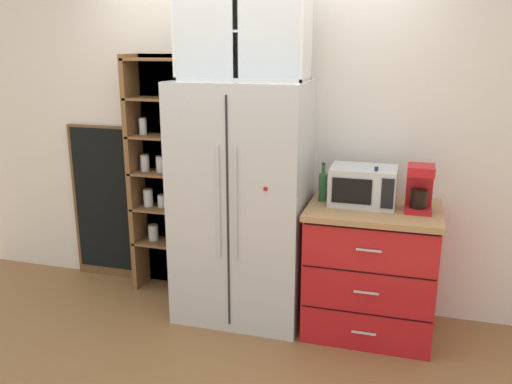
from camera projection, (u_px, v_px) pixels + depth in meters
name	position (u px, v px, depth m)	size (l,w,h in m)	color
ground_plane	(243.00, 312.00, 4.06)	(10.78, 10.78, 0.00)	olive
wall_back_cream	(257.00, 139.00, 4.09)	(5.07, 0.10, 2.55)	silver
refrigerator	(243.00, 203.00, 3.85)	(0.93, 0.68, 1.74)	silver
pantry_shelf_column	(164.00, 174.00, 4.27)	(0.53, 0.28, 1.91)	brown
counter_cabinet	(370.00, 269.00, 3.72)	(0.89, 0.68, 0.91)	red
microwave	(363.00, 186.00, 3.63)	(0.44, 0.33, 0.26)	silver
coffee_maker	(420.00, 188.00, 3.48)	(0.17, 0.20, 0.31)	red
mug_red	(375.00, 200.00, 3.59)	(0.12, 0.08, 0.09)	red
bottle_green	(323.00, 184.00, 3.71)	(0.06, 0.06, 0.27)	#285B33
bottle_cobalt	(375.00, 190.00, 3.52)	(0.06, 0.06, 0.29)	navy
upper_cabinet	(244.00, 32.00, 3.57)	(0.89, 0.32, 0.64)	silver
chalkboard_menu	(105.00, 203.00, 4.54)	(0.60, 0.04, 1.33)	brown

